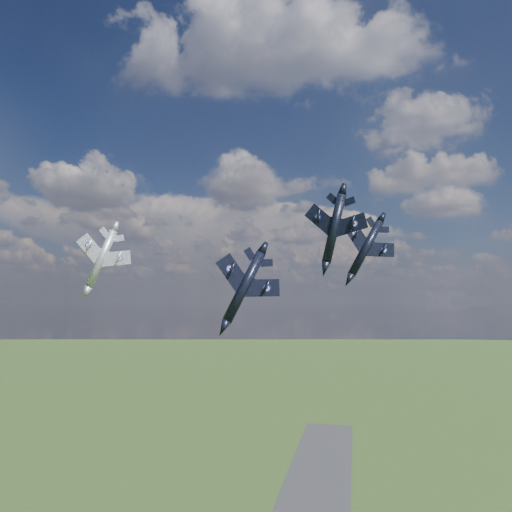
% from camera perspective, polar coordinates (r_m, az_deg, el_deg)
% --- Properties ---
extents(jet_lead_navy, '(16.84, 19.28, 8.19)m').
position_cam_1_polar(jet_lead_navy, '(76.52, -1.36, -3.51)').
color(jet_lead_navy, black).
extents(jet_right_navy, '(11.55, 14.03, 4.67)m').
position_cam_1_polar(jet_right_navy, '(65.74, 8.91, 3.15)').
color(jet_right_navy, black).
extents(jet_high_navy, '(16.06, 18.97, 8.62)m').
position_cam_1_polar(jet_high_navy, '(97.21, 12.44, 0.91)').
color(jet_high_navy, black).
extents(jet_left_silver, '(16.09, 18.73, 7.30)m').
position_cam_1_polar(jet_left_silver, '(98.76, -17.26, -0.28)').
color(jet_left_silver, gray).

